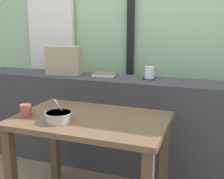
{
  "coord_description": "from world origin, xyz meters",
  "views": [
    {
      "loc": [
        0.77,
        -1.74,
        1.3
      ],
      "look_at": [
        0.02,
        0.34,
        0.78
      ],
      "focal_mm": 45.29,
      "sensor_mm": 36.0,
      "label": 1
    }
  ],
  "objects": [
    {
      "name": "dark_console_ledge",
      "position": [
        0.0,
        0.55,
        0.42
      ],
      "size": [
        2.8,
        0.37,
        0.83
      ],
      "primitive_type": "cube",
      "color": "#38383D",
      "rests_on": "ground"
    },
    {
      "name": "soup_bowl",
      "position": [
        -0.13,
        -0.26,
        0.72
      ],
      "size": [
        0.17,
        0.17,
        0.15
      ],
      "color": "#BCB7A8",
      "rests_on": "breakfast_table"
    },
    {
      "name": "juice_glass",
      "position": [
        0.26,
        0.6,
        0.88
      ],
      "size": [
        0.08,
        0.08,
        0.1
      ],
      "color": "white",
      "rests_on": "coaster_square"
    },
    {
      "name": "breakfast_table",
      "position": [
        0.03,
        -0.12,
        0.57
      ],
      "size": [
        1.01,
        0.65,
        0.69
      ],
      "color": "brown",
      "rests_on": "ground"
    },
    {
      "name": "closed_book",
      "position": [
        -0.15,
        0.58,
        0.85
      ],
      "size": [
        0.23,
        0.17,
        0.03
      ],
      "color": "brown",
      "rests_on": "dark_console_ledge"
    },
    {
      "name": "throw_pillow",
      "position": [
        -0.53,
        0.55,
        0.96
      ],
      "size": [
        0.33,
        0.18,
        0.26
      ],
      "primitive_type": "cube",
      "rotation": [
        0.0,
        0.0,
        0.11
      ],
      "color": "tan",
      "rests_on": "dark_console_ledge"
    },
    {
      "name": "ceramic_mug",
      "position": [
        -0.38,
        -0.25,
        0.73
      ],
      "size": [
        0.11,
        0.08,
        0.08
      ],
      "color": "#9E4C42",
      "rests_on": "breakfast_table"
    },
    {
      "name": "outdoor_backdrop",
      "position": [
        0.0,
        1.2,
        1.4
      ],
      "size": [
        4.8,
        0.08,
        2.8
      ],
      "primitive_type": "cube",
      "color": "#9EC699",
      "rests_on": "ground"
    },
    {
      "name": "coaster_square",
      "position": [
        0.26,
        0.6,
        0.83
      ],
      "size": [
        0.1,
        0.1,
        0.0
      ],
      "primitive_type": "cube",
      "color": "black",
      "rests_on": "dark_console_ledge"
    },
    {
      "name": "window_divider_post",
      "position": [
        -0.06,
        1.13,
        1.3
      ],
      "size": [
        0.07,
        0.05,
        2.6
      ],
      "primitive_type": "cube",
      "color": "black",
      "rests_on": "ground"
    },
    {
      "name": "curtain_left_panel",
      "position": [
        -0.99,
        1.1,
        1.25
      ],
      "size": [
        0.56,
        0.06,
        2.5
      ],
      "primitive_type": "cube",
      "color": "white",
      "rests_on": "ground"
    }
  ]
}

